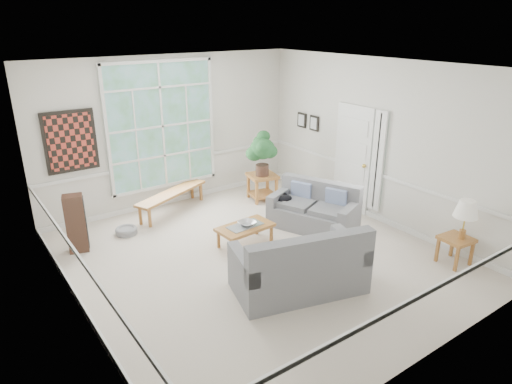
# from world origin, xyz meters

# --- Properties ---
(floor) EXTENTS (5.50, 6.00, 0.01)m
(floor) POSITION_xyz_m (0.00, 0.00, -0.01)
(floor) COLOR beige
(floor) RESTS_ON ground
(ceiling) EXTENTS (5.50, 6.00, 0.02)m
(ceiling) POSITION_xyz_m (0.00, 0.00, 3.00)
(ceiling) COLOR white
(ceiling) RESTS_ON ground
(wall_back) EXTENTS (5.50, 0.02, 3.00)m
(wall_back) POSITION_xyz_m (0.00, 3.00, 1.50)
(wall_back) COLOR silver
(wall_back) RESTS_ON ground
(wall_front) EXTENTS (5.50, 0.02, 3.00)m
(wall_front) POSITION_xyz_m (0.00, -3.00, 1.50)
(wall_front) COLOR silver
(wall_front) RESTS_ON ground
(wall_left) EXTENTS (0.02, 6.00, 3.00)m
(wall_left) POSITION_xyz_m (-2.75, 0.00, 1.50)
(wall_left) COLOR silver
(wall_left) RESTS_ON ground
(wall_right) EXTENTS (0.02, 6.00, 3.00)m
(wall_right) POSITION_xyz_m (2.75, 0.00, 1.50)
(wall_right) COLOR silver
(wall_right) RESTS_ON ground
(window_back) EXTENTS (2.30, 0.08, 2.40)m
(window_back) POSITION_xyz_m (-0.20, 2.96, 1.65)
(window_back) COLOR white
(window_back) RESTS_ON wall_back
(entry_door) EXTENTS (0.08, 0.90, 2.10)m
(entry_door) POSITION_xyz_m (2.71, 0.60, 1.05)
(entry_door) COLOR white
(entry_door) RESTS_ON floor
(door_sidelight) EXTENTS (0.08, 0.26, 1.90)m
(door_sidelight) POSITION_xyz_m (2.71, -0.03, 1.15)
(door_sidelight) COLOR white
(door_sidelight) RESTS_ON wall_right
(wall_art) EXTENTS (0.90, 0.06, 1.10)m
(wall_art) POSITION_xyz_m (-1.95, 2.95, 1.60)
(wall_art) COLOR maroon
(wall_art) RESTS_ON wall_back
(wall_frame_near) EXTENTS (0.04, 0.26, 0.32)m
(wall_frame_near) POSITION_xyz_m (2.71, 1.75, 1.55)
(wall_frame_near) COLOR black
(wall_frame_near) RESTS_ON wall_right
(wall_frame_far) EXTENTS (0.04, 0.26, 0.32)m
(wall_frame_far) POSITION_xyz_m (2.71, 2.15, 1.55)
(wall_frame_far) COLOR black
(wall_frame_far) RESTS_ON wall_right
(loveseat_right) EXTENTS (1.34, 1.74, 0.84)m
(loveseat_right) POSITION_xyz_m (1.48, 0.33, 0.42)
(loveseat_right) COLOR slate
(loveseat_right) RESTS_ON floor
(loveseat_front) EXTENTS (1.99, 1.38, 0.98)m
(loveseat_front) POSITION_xyz_m (-0.07, -1.07, 0.49)
(loveseat_front) COLOR slate
(loveseat_front) RESTS_ON floor
(coffee_table) EXTENTS (0.98, 0.58, 0.35)m
(coffee_table) POSITION_xyz_m (0.08, 0.49, 0.18)
(coffee_table) COLOR #9E642D
(coffee_table) RESTS_ON floor
(pewter_bowl) EXTENTS (0.38, 0.38, 0.09)m
(pewter_bowl) POSITION_xyz_m (0.12, 0.48, 0.40)
(pewter_bowl) COLOR #A3A3A8
(pewter_bowl) RESTS_ON coffee_table
(window_bench) EXTENTS (1.75, 1.03, 0.41)m
(window_bench) POSITION_xyz_m (-0.30, 2.52, 0.21)
(window_bench) COLOR #9E642D
(window_bench) RESTS_ON floor
(end_table) EXTENTS (0.67, 0.67, 0.56)m
(end_table) POSITION_xyz_m (1.55, 2.01, 0.28)
(end_table) COLOR #9E642D
(end_table) RESTS_ON floor
(houseplant) EXTENTS (0.64, 0.64, 0.94)m
(houseplant) POSITION_xyz_m (1.51, 1.96, 1.03)
(houseplant) COLOR #22572A
(houseplant) RESTS_ON end_table
(side_table) EXTENTS (0.48, 0.48, 0.45)m
(side_table) POSITION_xyz_m (2.40, -1.94, 0.23)
(side_table) COLOR #9E642D
(side_table) RESTS_ON floor
(table_lamp) EXTENTS (0.49, 0.49, 0.63)m
(table_lamp) POSITION_xyz_m (2.43, -2.00, 0.77)
(table_lamp) COLOR white
(table_lamp) RESTS_ON side_table
(pet_bed) EXTENTS (0.43, 0.43, 0.12)m
(pet_bed) POSITION_xyz_m (-1.42, 2.08, 0.06)
(pet_bed) COLOR gray
(pet_bed) RESTS_ON floor
(floor_speaker) EXTENTS (0.36, 0.32, 0.99)m
(floor_speaker) POSITION_xyz_m (-2.29, 1.92, 0.49)
(floor_speaker) COLOR #3B241A
(floor_speaker) RESTS_ON floor
(cat) EXTENTS (0.36, 0.31, 0.14)m
(cat) POSITION_xyz_m (1.18, 0.80, 0.50)
(cat) COLOR black
(cat) RESTS_ON loveseat_right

